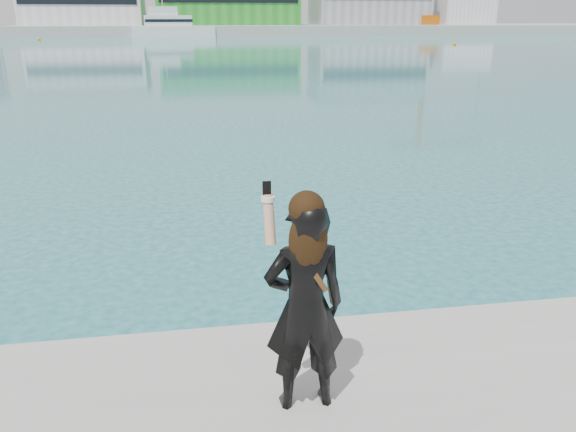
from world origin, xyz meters
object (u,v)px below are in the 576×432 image
motor_yacht (171,26)px  buoy_near (454,45)px  woman (305,301)px  buoy_far (39,40)px

motor_yacht → buoy_near: motor_yacht is taller
buoy_near → motor_yacht: bearing=133.7°
buoy_near → woman: (-34.08, -70.45, 1.61)m
buoy_near → buoy_far: (-59.33, 27.59, 0.00)m
buoy_far → woman: (25.25, -98.04, 1.61)m
motor_yacht → buoy_far: motor_yacht is taller
motor_yacht → woman: (4.41, -110.71, -0.40)m
woman → motor_yacht: bearing=-89.9°
motor_yacht → buoy_near: 55.74m
motor_yacht → woman: size_ratio=9.82×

